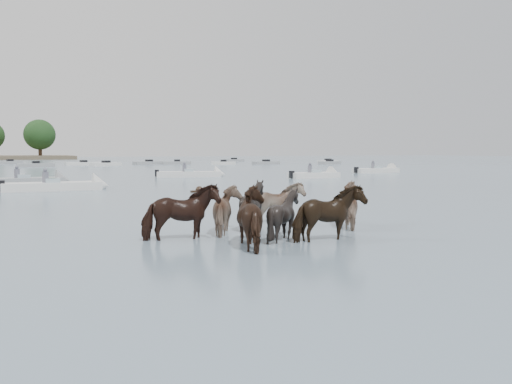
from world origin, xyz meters
name	(u,v)px	position (x,y,z in m)	size (l,w,h in m)	color
ground	(305,240)	(0.00, 0.00, 0.00)	(400.00, 400.00, 0.00)	slate
pony_herd	(272,213)	(-0.34, 1.21, 0.60)	(7.18, 4.72, 1.66)	black
swimming_pony	(199,190)	(2.68, 15.65, 0.10)	(0.72, 0.44, 0.44)	black
motorboat_a	(36,181)	(-5.20, 27.05, 0.23)	(5.80, 1.85, 1.92)	gray
motorboat_b	(68,186)	(-3.76, 20.65, 0.22)	(6.10, 1.93, 1.92)	silver
motorboat_c	(198,174)	(8.41, 31.91, 0.22)	(6.29, 3.23, 1.92)	silver
motorboat_d	(321,175)	(17.38, 25.48, 0.23)	(5.03, 1.60, 1.92)	silver
motorboat_e	(381,170)	(29.19, 31.56, 0.22)	(6.01, 1.85, 1.92)	silver
distant_flotilla	(54,164)	(-0.50, 73.46, 0.26)	(105.86, 30.66, 0.93)	silver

